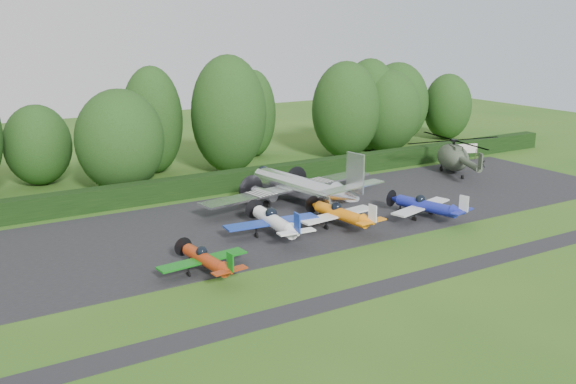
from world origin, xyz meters
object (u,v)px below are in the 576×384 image
light_plane_red (206,260)px  helicopter (454,155)px  light_plane_orange (341,214)px  light_plane_white (275,221)px  light_plane_blue (426,206)px  sign_board (463,149)px  transport_plane (299,187)px

light_plane_red → helicopter: (35.89, 13.09, 1.02)m
light_plane_red → light_plane_orange: light_plane_orange is taller
light_plane_red → light_plane_white: size_ratio=0.82×
light_plane_red → light_plane_white: 8.96m
light_plane_blue → helicopter: 18.41m
light_plane_red → light_plane_orange: 14.12m
light_plane_blue → sign_board: size_ratio=2.07×
light_plane_red → transport_plane: bearing=43.4°
light_plane_orange → sign_board: bearing=32.9°
light_plane_white → sign_board: bearing=16.6°
sign_board → light_plane_white: bearing=-177.6°
transport_plane → helicopter: bearing=15.0°
light_plane_red → sign_board: (41.66, 17.19, 0.36)m
transport_plane → light_plane_orange: 7.53m
transport_plane → light_plane_orange: transport_plane is taller
light_plane_orange → light_plane_blue: 7.93m
light_plane_blue → sign_board: light_plane_blue is taller
helicopter → light_plane_orange: bearing=178.8°
light_plane_orange → sign_board: 31.15m
transport_plane → sign_board: bearing=22.2°
transport_plane → light_plane_red: size_ratio=2.86×
light_plane_orange → light_plane_red: bearing=-158.8°
light_plane_red → light_plane_blue: bearing=10.4°
transport_plane → light_plane_blue: 11.72m
light_plane_white → light_plane_orange: size_ratio=1.07×
light_plane_blue → helicopter: helicopter is taller
transport_plane → light_plane_white: 9.24m
sign_board → helicopter: bearing=-163.1°
transport_plane → light_plane_orange: bearing=-84.7°
light_plane_red → helicopter: bearing=25.7°
helicopter → sign_board: size_ratio=3.79×
transport_plane → light_plane_red: transport_plane is taller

